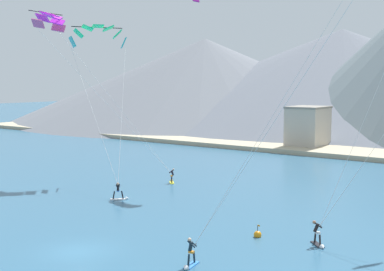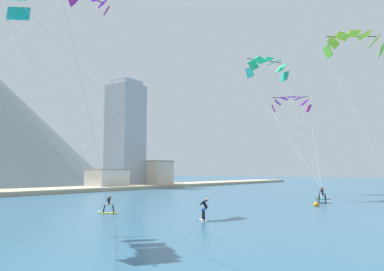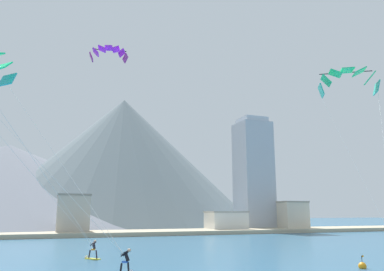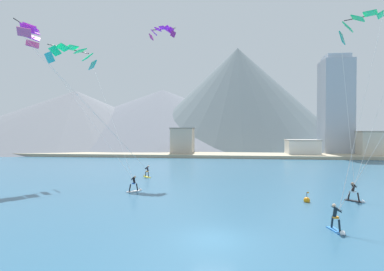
{
  "view_description": "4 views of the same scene",
  "coord_description": "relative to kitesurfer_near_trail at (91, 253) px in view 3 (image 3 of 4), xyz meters",
  "views": [
    {
      "loc": [
        26.29,
        -22.78,
        11.19
      ],
      "look_at": [
        0.25,
        12.13,
        6.65
      ],
      "focal_mm": 50.0,
      "sensor_mm": 36.0,
      "label": 1
    },
    {
      "loc": [
        -31.49,
        -3.81,
        3.66
      ],
      "look_at": [
        -1.01,
        19.54,
        7.32
      ],
      "focal_mm": 35.0,
      "sensor_mm": 36.0,
      "label": 2
    },
    {
      "loc": [
        -13.19,
        -12.25,
        3.95
      ],
      "look_at": [
        -2.51,
        17.22,
        10.36
      ],
      "focal_mm": 35.0,
      "sensor_mm": 36.0,
      "label": 3
    },
    {
      "loc": [
        0.66,
        -17.21,
        6.3
      ],
      "look_at": [
        -3.37,
        18.68,
        5.68
      ],
      "focal_mm": 28.0,
      "sensor_mm": 36.0,
      "label": 4
    }
  ],
  "objects": [
    {
      "name": "shore_building_promenade_mid",
      "position": [
        28.84,
        34.5,
        1.61
      ],
      "size": [
        7.56,
        5.69,
        4.1
      ],
      "color": "silver",
      "rests_on": "ground"
    },
    {
      "name": "shore_building_quay_east",
      "position": [
        44.14,
        34.06,
        2.64
      ],
      "size": [
        5.68,
        4.35,
        6.16
      ],
      "color": "beige",
      "rests_on": "ground"
    },
    {
      "name": "shoreline_strip",
      "position": [
        9.94,
        32.61,
        -0.11
      ],
      "size": [
        180.0,
        10.0,
        0.7
      ],
      "primitive_type": "cube",
      "color": "tan",
      "rests_on": "ground"
    },
    {
      "name": "parafoil_kite_far_right",
      "position": [
        27.28,
        -2.32,
        18.31
      ],
      "size": [
        8.47,
        11.39,
        18.6
      ],
      "color": "#24B099"
    },
    {
      "name": "parafoil_kite_distant_high_outer",
      "position": [
        1.22,
        4.74,
        20.64
      ],
      "size": [
        4.2,
        2.05,
        1.74
      ],
      "color": "#931D82"
    },
    {
      "name": "highrise_tower",
      "position": [
        38.08,
        39.43,
        11.82
      ],
      "size": [
        7.0,
        7.0,
        24.98
      ],
      "color": "#A8ADB7",
      "rests_on": "ground"
    },
    {
      "name": "mountain_peak_central_summit",
      "position": [
        15.24,
        79.45,
        18.83
      ],
      "size": [
        80.51,
        80.51,
        38.57
      ],
      "color": "slate",
      "rests_on": "ground"
    },
    {
      "name": "shore_building_harbour_front",
      "position": [
        -0.12,
        35.18,
        3.04
      ],
      "size": [
        5.55,
        6.74,
        6.96
      ],
      "color": "#B7AD9E",
      "rests_on": "ground"
    },
    {
      "name": "kitesurfer_near_trail",
      "position": [
        0.0,
        0.0,
        0.0
      ],
      "size": [
        1.46,
        1.57,
        1.66
      ],
      "color": "yellow",
      "rests_on": "ground"
    },
    {
      "name": "mountain_peak_west_ridge",
      "position": [
        -18.02,
        95.38,
        11.94
      ],
      "size": [
        127.56,
        127.56,
        24.79
      ],
      "color": "slate",
      "rests_on": "ground"
    },
    {
      "name": "race_marker_buoy",
      "position": [
        17.71,
        -12.19,
        -0.3
      ],
      "size": [
        0.56,
        0.56,
        1.02
      ],
      "color": "orange",
      "rests_on": "ground"
    },
    {
      "name": "kitesurfer_far_left",
      "position": [
        1.39,
        -9.42,
        0.07
      ],
      "size": [
        1.54,
        1.49,
        1.75
      ],
      "color": "white",
      "rests_on": "ground"
    }
  ]
}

